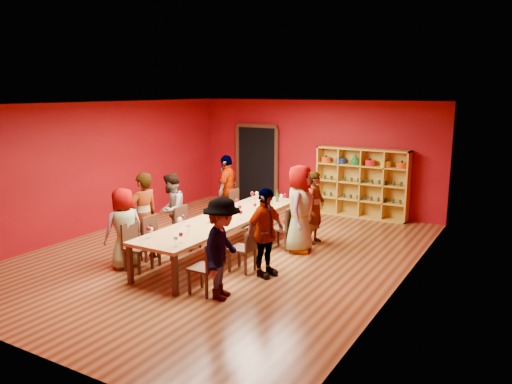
% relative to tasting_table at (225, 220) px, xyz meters
% --- Properties ---
extents(room_shell, '(7.10, 9.10, 3.04)m').
position_rel_tasting_table_xyz_m(room_shell, '(0.00, 0.00, 0.80)').
color(room_shell, '#562E16').
rests_on(room_shell, ground).
extents(tasting_table, '(1.10, 4.50, 0.75)m').
position_rel_tasting_table_xyz_m(tasting_table, '(0.00, 0.00, 0.00)').
color(tasting_table, '#AA8247').
rests_on(tasting_table, ground).
extents(doorway, '(1.40, 0.17, 2.30)m').
position_rel_tasting_table_xyz_m(doorway, '(-1.80, 4.43, 0.42)').
color(doorway, black).
rests_on(doorway, ground).
extents(shelving_unit, '(2.40, 0.40, 1.80)m').
position_rel_tasting_table_xyz_m(shelving_unit, '(1.40, 4.32, 0.28)').
color(shelving_unit, '#B89029').
rests_on(shelving_unit, ground).
extents(chair_person_left_0, '(0.42, 0.42, 0.89)m').
position_rel_tasting_table_xyz_m(chair_person_left_0, '(-0.91, -1.61, -0.20)').
color(chair_person_left_0, black).
rests_on(chair_person_left_0, ground).
extents(person_left_0, '(0.64, 0.84, 1.52)m').
position_rel_tasting_table_xyz_m(person_left_0, '(-1.15, -1.61, 0.06)').
color(person_left_0, '#5584AF').
rests_on(person_left_0, ground).
extents(chair_person_left_1, '(0.42, 0.42, 0.89)m').
position_rel_tasting_table_xyz_m(chair_person_left_1, '(-0.91, -1.06, -0.20)').
color(chair_person_left_1, black).
rests_on(chair_person_left_1, ground).
extents(person_left_1, '(0.57, 0.70, 1.72)m').
position_rel_tasting_table_xyz_m(person_left_1, '(-1.17, -1.06, 0.16)').
color(person_left_1, beige).
rests_on(person_left_1, ground).
extents(chair_person_left_2, '(0.42, 0.42, 0.89)m').
position_rel_tasting_table_xyz_m(chair_person_left_2, '(-0.91, -0.12, -0.20)').
color(chair_person_left_2, black).
rests_on(chair_person_left_2, ground).
extents(person_left_2, '(0.65, 0.85, 1.56)m').
position_rel_tasting_table_xyz_m(person_left_2, '(-1.27, -0.12, 0.08)').
color(person_left_2, '#4E4D53').
rests_on(person_left_2, ground).
extents(chair_person_left_4, '(0.42, 0.42, 0.89)m').
position_rel_tasting_table_xyz_m(chair_person_left_4, '(-0.91, 1.93, -0.20)').
color(chair_person_left_4, black).
rests_on(chair_person_left_4, ground).
extents(person_left_4, '(0.68, 1.09, 1.72)m').
position_rel_tasting_table_xyz_m(person_left_4, '(-1.22, 1.93, 0.16)').
color(person_left_4, '#535359').
rests_on(person_left_4, ground).
extents(chair_person_right_0, '(0.42, 0.42, 0.89)m').
position_rel_tasting_table_xyz_m(chair_person_right_0, '(0.91, -1.85, -0.20)').
color(chair_person_right_0, black).
rests_on(chair_person_right_0, ground).
extents(person_right_0, '(0.68, 1.13, 1.64)m').
position_rel_tasting_table_xyz_m(person_right_0, '(1.19, -1.85, 0.12)').
color(person_right_0, white).
rests_on(person_right_0, ground).
extents(chair_person_right_1, '(0.42, 0.42, 0.89)m').
position_rel_tasting_table_xyz_m(chair_person_right_1, '(0.91, -0.67, -0.20)').
color(chair_person_right_1, black).
rests_on(chair_person_right_1, ground).
extents(person_right_1, '(0.62, 1.01, 1.59)m').
position_rel_tasting_table_xyz_m(person_right_1, '(1.30, -0.67, 0.10)').
color(person_right_1, '#CB8890').
rests_on(person_right_1, ground).
extents(chair_person_right_3, '(0.42, 0.42, 0.89)m').
position_rel_tasting_table_xyz_m(chair_person_right_3, '(0.91, 0.90, -0.20)').
color(chair_person_right_3, black).
rests_on(chair_person_right_3, ground).
extents(person_right_3, '(0.65, 0.95, 1.79)m').
position_rel_tasting_table_xyz_m(person_right_3, '(1.23, 0.90, 0.20)').
color(person_right_3, '#131A35').
rests_on(person_right_3, ground).
extents(chair_person_right_4, '(0.42, 0.42, 0.89)m').
position_rel_tasting_table_xyz_m(chair_person_right_4, '(0.91, 1.58, -0.20)').
color(chair_person_right_4, black).
rests_on(chair_person_right_4, ground).
extents(person_right_4, '(0.45, 0.59, 1.57)m').
position_rel_tasting_table_xyz_m(person_right_4, '(1.28, 1.58, 0.09)').
color(person_right_4, '#131835').
rests_on(person_right_4, ground).
extents(wine_glass_0, '(0.08, 0.08, 0.20)m').
position_rel_tasting_table_xyz_m(wine_glass_0, '(0.10, 0.41, 0.19)').
color(wine_glass_0, silver).
rests_on(wine_glass_0, tasting_table).
extents(wine_glass_1, '(0.08, 0.08, 0.19)m').
position_rel_tasting_table_xyz_m(wine_glass_1, '(-0.30, 1.79, 0.19)').
color(wine_glass_1, silver).
rests_on(wine_glass_1, tasting_table).
extents(wine_glass_2, '(0.07, 0.07, 0.18)m').
position_rel_tasting_table_xyz_m(wine_glass_2, '(-0.29, 0.90, 0.18)').
color(wine_glass_2, silver).
rests_on(wine_glass_2, tasting_table).
extents(wine_glass_3, '(0.08, 0.08, 0.19)m').
position_rel_tasting_table_xyz_m(wine_glass_3, '(-0.33, -1.79, 0.19)').
color(wine_glass_3, silver).
rests_on(wine_glass_3, tasting_table).
extents(wine_glass_4, '(0.08, 0.08, 0.20)m').
position_rel_tasting_table_xyz_m(wine_glass_4, '(-0.37, -0.86, 0.20)').
color(wine_glass_4, silver).
rests_on(wine_glass_4, tasting_table).
extents(wine_glass_5, '(0.07, 0.07, 0.18)m').
position_rel_tasting_table_xyz_m(wine_glass_5, '(0.36, 1.96, 0.18)').
color(wine_glass_5, silver).
rests_on(wine_glass_5, tasting_table).
extents(wine_glass_6, '(0.08, 0.08, 0.20)m').
position_rel_tasting_table_xyz_m(wine_glass_6, '(-0.36, 0.73, 0.19)').
color(wine_glass_6, silver).
rests_on(wine_glass_6, tasting_table).
extents(wine_glass_7, '(0.07, 0.07, 0.18)m').
position_rel_tasting_table_xyz_m(wine_glass_7, '(-0.06, -0.44, 0.18)').
color(wine_glass_7, silver).
rests_on(wine_glass_7, tasting_table).
extents(wine_glass_8, '(0.07, 0.07, 0.19)m').
position_rel_tasting_table_xyz_m(wine_glass_8, '(0.30, -1.76, 0.19)').
color(wine_glass_8, silver).
rests_on(wine_glass_8, tasting_table).
extents(wine_glass_9, '(0.09, 0.09, 0.22)m').
position_rel_tasting_table_xyz_m(wine_glass_9, '(-0.26, -1.09, 0.21)').
color(wine_glass_9, silver).
rests_on(wine_glass_9, tasting_table).
extents(wine_glass_10, '(0.08, 0.08, 0.19)m').
position_rel_tasting_table_xyz_m(wine_glass_10, '(0.36, -1.97, 0.19)').
color(wine_glass_10, silver).
rests_on(wine_glass_10, tasting_table).
extents(wine_glass_11, '(0.08, 0.08, 0.21)m').
position_rel_tasting_table_xyz_m(wine_glass_11, '(-0.35, -1.83, 0.20)').
color(wine_glass_11, silver).
rests_on(wine_glass_11, tasting_table).
extents(wine_glass_12, '(0.08, 0.08, 0.19)m').
position_rel_tasting_table_xyz_m(wine_glass_12, '(0.35, 1.80, 0.19)').
color(wine_glass_12, silver).
rests_on(wine_glass_12, tasting_table).
extents(wine_glass_13, '(0.08, 0.08, 0.20)m').
position_rel_tasting_table_xyz_m(wine_glass_13, '(0.36, 0.03, 0.19)').
color(wine_glass_13, silver).
rests_on(wine_glass_13, tasting_table).
extents(wine_glass_14, '(0.09, 0.09, 0.22)m').
position_rel_tasting_table_xyz_m(wine_glass_14, '(-0.32, 1.62, 0.21)').
color(wine_glass_14, silver).
rests_on(wine_glass_14, tasting_table).
extents(wine_glass_15, '(0.07, 0.07, 0.19)m').
position_rel_tasting_table_xyz_m(wine_glass_15, '(0.26, 0.75, 0.19)').
color(wine_glass_15, silver).
rests_on(wine_glass_15, tasting_table).
extents(wine_glass_16, '(0.07, 0.07, 0.18)m').
position_rel_tasting_table_xyz_m(wine_glass_16, '(0.05, -1.24, 0.18)').
color(wine_glass_16, silver).
rests_on(wine_glass_16, tasting_table).
extents(wine_glass_17, '(0.09, 0.09, 0.22)m').
position_rel_tasting_table_xyz_m(wine_glass_17, '(0.27, 0.95, 0.21)').
color(wine_glass_17, silver).
rests_on(wine_glass_17, tasting_table).
extents(wine_glass_18, '(0.08, 0.08, 0.20)m').
position_rel_tasting_table_xyz_m(wine_glass_18, '(-0.28, 0.17, 0.20)').
color(wine_glass_18, silver).
rests_on(wine_glass_18, tasting_table).
extents(spittoon_bowl, '(0.32, 0.32, 0.18)m').
position_rel_tasting_table_xyz_m(spittoon_bowl, '(0.05, -0.35, 0.13)').
color(spittoon_bowl, silver).
rests_on(spittoon_bowl, tasting_table).
extents(carafe_a, '(0.11, 0.11, 0.24)m').
position_rel_tasting_table_xyz_m(carafe_a, '(-0.18, 0.24, 0.16)').
color(carafe_a, silver).
rests_on(carafe_a, tasting_table).
extents(carafe_b, '(0.12, 0.12, 0.25)m').
position_rel_tasting_table_xyz_m(carafe_b, '(0.30, -0.56, 0.16)').
color(carafe_b, silver).
rests_on(carafe_b, tasting_table).
extents(wine_bottle, '(0.07, 0.07, 0.27)m').
position_rel_tasting_table_xyz_m(wine_bottle, '(0.23, 1.82, 0.16)').
color(wine_bottle, '#143818').
rests_on(wine_bottle, tasting_table).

